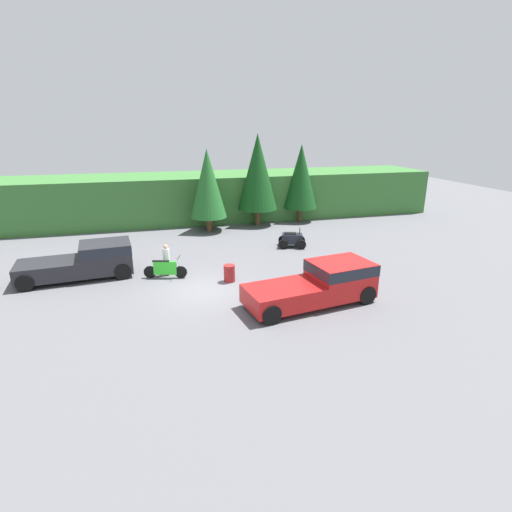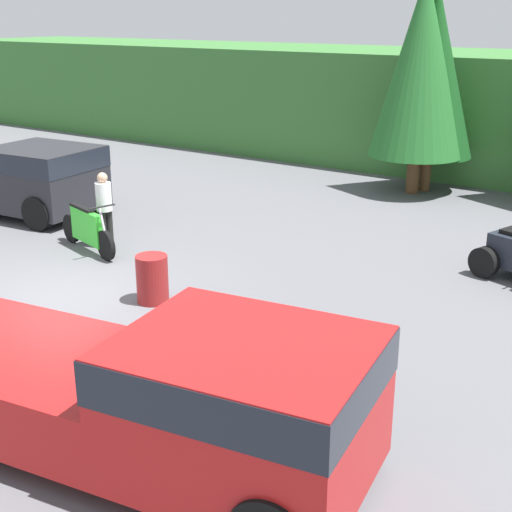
# 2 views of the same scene
# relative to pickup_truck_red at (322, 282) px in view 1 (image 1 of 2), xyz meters

# --- Properties ---
(ground_plane) EXTENTS (80.00, 80.00, 0.00)m
(ground_plane) POSITION_rel_pickup_truck_red_xyz_m (-4.91, 2.65, -0.95)
(ground_plane) COLOR #5B5B60
(hillside_backdrop) EXTENTS (44.00, 6.00, 3.75)m
(hillside_backdrop) POSITION_rel_pickup_truck_red_xyz_m (-4.91, 18.65, 0.92)
(hillside_backdrop) COLOR #387033
(hillside_backdrop) RESTS_ON ground_plane
(tree_left) EXTENTS (2.69, 2.69, 6.12)m
(tree_left) POSITION_rel_pickup_truck_red_xyz_m (-3.02, 14.02, 2.64)
(tree_left) COLOR brown
(tree_left) RESTS_ON ground_plane
(tree_mid_left) EXTENTS (2.53, 2.53, 5.74)m
(tree_mid_left) POSITION_rel_pickup_truck_red_xyz_m (-2.85, 14.49, 2.43)
(tree_mid_left) COLOR brown
(tree_mid_left) RESTS_ON ground_plane
(tree_mid_right) EXTENTS (3.13, 3.13, 7.12)m
(tree_mid_right) POSITION_rel_pickup_truck_red_xyz_m (1.09, 15.18, 3.24)
(tree_mid_right) COLOR brown
(tree_mid_right) RESTS_ON ground_plane
(tree_right) EXTENTS (2.76, 2.76, 6.27)m
(tree_right) POSITION_rel_pickup_truck_red_xyz_m (4.84, 15.50, 2.74)
(tree_right) COLOR brown
(tree_right) RESTS_ON ground_plane
(pickup_truck_red) EXTENTS (6.17, 3.14, 1.79)m
(pickup_truck_red) POSITION_rel_pickup_truck_red_xyz_m (0.00, 0.00, 0.00)
(pickup_truck_red) COLOR red
(pickup_truck_red) RESTS_ON ground_plane
(pickup_truck_second) EXTENTS (5.83, 2.82, 1.79)m
(pickup_truck_second) POSITION_rel_pickup_truck_red_xyz_m (-10.64, 6.12, -0.00)
(pickup_truck_second) COLOR #232328
(pickup_truck_second) RESTS_ON ground_plane
(dirt_bike) EXTENTS (2.23, 0.84, 1.18)m
(dirt_bike) POSITION_rel_pickup_truck_red_xyz_m (-6.70, 4.89, -0.46)
(dirt_bike) COLOR black
(dirt_bike) RESTS_ON ground_plane
(quad_atv) EXTENTS (2.07, 1.68, 1.24)m
(quad_atv) POSITION_rel_pickup_truck_red_xyz_m (1.67, 8.56, -0.47)
(quad_atv) COLOR black
(quad_atv) RESTS_ON ground_plane
(rider_person) EXTENTS (0.35, 0.37, 1.70)m
(rider_person) POSITION_rel_pickup_truck_red_xyz_m (-6.59, 5.33, -0.03)
(rider_person) COLOR black
(rider_person) RESTS_ON ground_plane
(steel_barrel) EXTENTS (0.58, 0.58, 0.88)m
(steel_barrel) POSITION_rel_pickup_truck_red_xyz_m (-3.54, 3.55, -0.51)
(steel_barrel) COLOR maroon
(steel_barrel) RESTS_ON ground_plane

